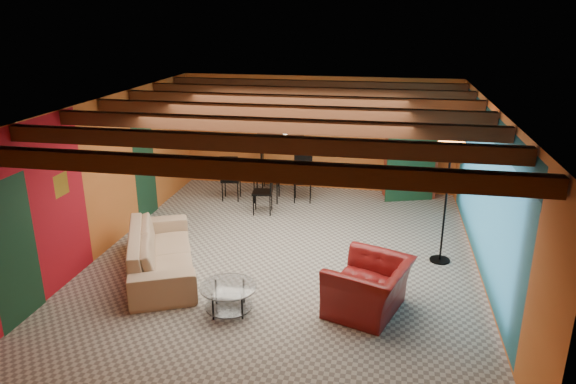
% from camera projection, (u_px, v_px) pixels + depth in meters
% --- Properties ---
extents(room, '(6.52, 8.01, 2.71)m').
position_uv_depth(room, '(287.00, 124.00, 8.56)').
color(room, '#9C978B').
rests_on(room, ground).
extents(sofa, '(1.93, 2.69, 0.73)m').
position_uv_depth(sofa, '(161.00, 251.00, 8.60)').
color(sofa, tan).
rests_on(sofa, ground).
extents(armchair, '(1.35, 1.44, 0.76)m').
position_uv_depth(armchair, '(369.00, 287.00, 7.46)').
color(armchair, maroon).
rests_on(armchair, ground).
extents(coffee_table, '(0.96, 0.96, 0.42)m').
position_uv_depth(coffee_table, '(229.00, 299.00, 7.49)').
color(coffee_table, silver).
rests_on(coffee_table, ground).
extents(dining_table, '(2.30, 2.30, 1.08)m').
position_uv_depth(dining_table, '(267.00, 177.00, 11.88)').
color(dining_table, silver).
rests_on(dining_table, ground).
extents(armoire, '(1.20, 0.86, 1.90)m').
position_uv_depth(armoire, '(411.00, 157.00, 11.96)').
color(armoire, maroon).
rests_on(armoire, ground).
extents(floor_lamp, '(0.58, 0.58, 2.12)m').
position_uv_depth(floor_lamp, '(446.00, 204.00, 8.75)').
color(floor_lamp, black).
rests_on(floor_lamp, ground).
extents(ceiling_fan, '(1.50, 1.50, 0.44)m').
position_uv_depth(ceiling_fan, '(286.00, 125.00, 8.46)').
color(ceiling_fan, '#472614').
rests_on(ceiling_fan, ceiling).
extents(painting, '(1.05, 0.03, 0.65)m').
position_uv_depth(painting, '(280.00, 120.00, 12.53)').
color(painting, black).
rests_on(painting, wall_back).
extents(potted_plant, '(0.52, 0.49, 0.48)m').
position_uv_depth(potted_plant, '(415.00, 105.00, 11.58)').
color(potted_plant, '#26661E').
rests_on(potted_plant, armoire).
extents(vase, '(0.23, 0.23, 0.20)m').
position_uv_depth(vase, '(266.00, 150.00, 11.67)').
color(vase, orange).
rests_on(vase, dining_table).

